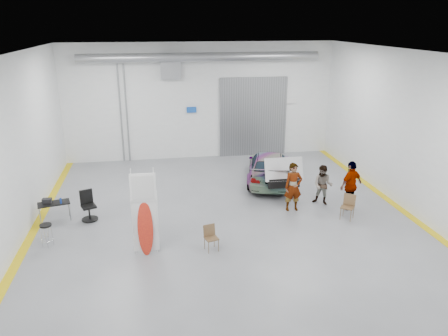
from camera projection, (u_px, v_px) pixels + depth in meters
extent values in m
plane|color=slate|center=(227.00, 220.00, 16.14)|extent=(16.00, 16.00, 0.00)
cube|color=silver|center=(14.00, 151.00, 14.08)|extent=(0.02, 16.00, 6.00)
cube|color=silver|center=(412.00, 133.00, 16.28)|extent=(0.02, 16.00, 6.00)
cube|color=silver|center=(201.00, 102.00, 22.65)|extent=(14.00, 0.02, 6.00)
cube|color=silver|center=(306.00, 259.00, 7.71)|extent=(14.00, 0.02, 6.00)
cube|color=silver|center=(228.00, 53.00, 14.22)|extent=(14.00, 16.00, 0.02)
cube|color=gray|center=(253.00, 117.00, 23.30)|extent=(3.60, 0.12, 4.20)
cube|color=gray|center=(170.00, 67.00, 21.76)|extent=(1.00, 0.50, 1.20)
cylinder|color=gray|center=(201.00, 57.00, 21.35)|extent=(11.90, 0.44, 0.44)
cube|color=#154BB0|center=(192.00, 110.00, 22.63)|extent=(0.50, 0.04, 0.30)
cube|color=white|center=(290.00, 101.00, 23.36)|extent=(0.70, 0.04, 0.25)
cylinder|color=gray|center=(127.00, 114.00, 22.14)|extent=(0.08, 0.08, 5.00)
cylinder|color=gray|center=(121.00, 114.00, 22.09)|extent=(0.08, 0.08, 5.00)
cube|color=gold|center=(32.00, 234.00, 15.06)|extent=(0.30, 16.00, 0.01)
cube|color=gold|center=(398.00, 207.00, 17.22)|extent=(0.30, 16.00, 0.01)
imported|color=white|center=(269.00, 167.00, 19.85)|extent=(3.07, 5.01, 1.35)
imported|color=#835B47|center=(293.00, 187.00, 16.68)|extent=(0.69, 0.46, 1.91)
imported|color=slate|center=(323.00, 185.00, 17.28)|extent=(1.00, 0.96, 1.62)
imported|color=#9F6C35|center=(351.00, 185.00, 16.79)|extent=(1.22, 0.91, 1.95)
cube|color=white|center=(146.00, 226.00, 13.52)|extent=(0.81, 0.05, 1.71)
ellipsoid|color=#F63E15|center=(146.00, 228.00, 13.47)|extent=(0.48, 0.24, 1.81)
cube|color=white|center=(143.00, 188.00, 13.09)|extent=(0.78, 0.05, 0.90)
cylinder|color=white|center=(134.00, 213.00, 13.32)|extent=(0.02, 0.02, 2.86)
cylinder|color=white|center=(156.00, 211.00, 13.42)|extent=(0.02, 0.02, 2.86)
cube|color=brown|center=(211.00, 238.00, 13.87)|extent=(0.48, 0.47, 0.04)
cube|color=brown|center=(211.00, 230.00, 13.97)|extent=(0.40, 0.18, 0.38)
cube|color=brown|center=(348.00, 207.00, 16.06)|extent=(0.61, 0.60, 0.04)
cube|color=brown|center=(346.00, 199.00, 16.17)|extent=(0.39, 0.35, 0.42)
cylinder|color=black|center=(45.00, 225.00, 14.01)|extent=(0.38, 0.38, 0.06)
torus|color=silver|center=(48.00, 239.00, 14.17)|extent=(0.40, 0.40, 0.02)
cylinder|color=gray|center=(39.00, 216.00, 15.69)|extent=(0.03, 0.03, 0.66)
cylinder|color=gray|center=(68.00, 214.00, 15.85)|extent=(0.03, 0.03, 0.66)
cylinder|color=gray|center=(42.00, 211.00, 16.12)|extent=(0.03, 0.03, 0.66)
cylinder|color=gray|center=(70.00, 209.00, 16.28)|extent=(0.03, 0.03, 0.66)
cube|color=black|center=(54.00, 203.00, 15.87)|extent=(1.21, 0.81, 0.04)
cylinder|color=navy|center=(61.00, 201.00, 15.79)|extent=(0.07, 0.07, 0.20)
cube|color=black|center=(47.00, 201.00, 15.85)|extent=(0.32, 0.20, 0.17)
cylinder|color=black|center=(90.00, 219.00, 16.10)|extent=(0.59, 0.59, 0.04)
cylinder|color=black|center=(89.00, 213.00, 16.02)|extent=(0.06, 0.06, 0.51)
cube|color=black|center=(89.00, 206.00, 15.93)|extent=(0.63, 0.63, 0.07)
cube|color=black|center=(89.00, 196.00, 16.05)|extent=(0.46, 0.23, 0.53)
cube|color=silver|center=(283.00, 167.00, 17.68)|extent=(1.58, 0.96, 0.04)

